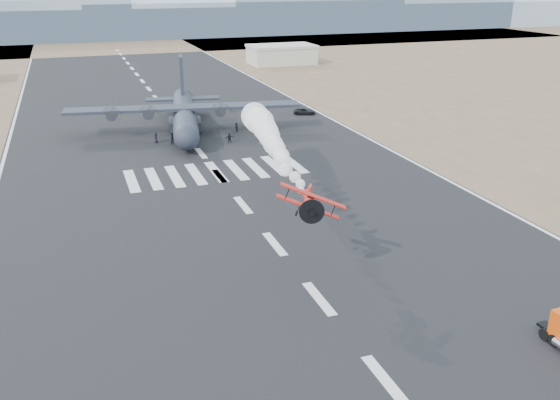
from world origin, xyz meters
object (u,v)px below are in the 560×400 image
crew_f (230,138)px  aerobatic_biplane (310,202)px  crew_d (183,133)px  crew_a (250,126)px  hangar_right (282,54)px  crew_e (156,138)px  crew_h (173,140)px  crew_b (236,127)px  support_vehicle (304,111)px  crew_c (181,142)px  transport_aircraft (184,114)px  crew_g (187,135)px

crew_f → aerobatic_biplane: bearing=-108.1°
crew_d → crew_a: bearing=41.9°
hangar_right → crew_e: size_ratio=11.35×
crew_e → crew_h: bearing=73.5°
hangar_right → crew_f: 94.12m
crew_d → crew_b: bearing=41.4°
support_vehicle → crew_c: (-28.25, -15.71, 0.19)m
crew_d → crew_h: crew_h is taller
aerobatic_biplane → crew_c: size_ratio=3.72×
crew_a → crew_d: bearing=-137.6°
aerobatic_biplane → crew_h: (-4.07, 50.46, -6.62)m
transport_aircraft → crew_d: (-1.22, -4.45, -2.30)m
aerobatic_biplane → crew_f: (5.28, 48.50, -6.61)m
hangar_right → aerobatic_biplane: bearing=-108.7°
hangar_right → crew_e: (-51.81, -81.22, -2.11)m
aerobatic_biplane → transport_aircraft: size_ratio=0.14×
hangar_right → crew_b: (-36.99, -78.61, -2.17)m
crew_e → support_vehicle: bearing=132.6°
crew_e → crew_c: bearing=64.4°
crew_g → crew_d: bearing=119.3°
crew_d → crew_f: size_ratio=0.93×
hangar_right → crew_d: size_ratio=13.12×
hangar_right → transport_aircraft: bearing=-121.4°
transport_aircraft → support_vehicle: transport_aircraft is taller
hangar_right → support_vehicle: (-19.99, -69.47, -2.39)m
hangar_right → crew_d: 91.71m
crew_f → crew_b: bearing=53.7°
crew_b → crew_f: crew_f is taller
support_vehicle → crew_h: bearing=136.8°
crew_f → crew_c: bearing=168.1°
crew_d → support_vehicle: bearing=59.2°
crew_d → crew_g: crew_g is taller
crew_b → crew_e: (-14.82, -2.60, 0.07)m
transport_aircraft → hangar_right: bearing=68.3°
crew_a → aerobatic_biplane: bearing=-60.8°
crew_c → support_vehicle: bearing=-20.5°
aerobatic_biplane → support_vehicle: 69.34m
crew_f → crew_h: (-9.35, 1.96, -0.01)m
crew_c → crew_b: bearing=-19.3°
transport_aircraft → crew_g: transport_aircraft is taller
crew_d → transport_aircraft: bearing=114.4°
hangar_right → transport_aircraft: transport_aircraft is taller
transport_aircraft → crew_b: 9.73m
crew_c → crew_e: size_ratio=0.89×
crew_d → crew_g: 2.30m
crew_d → crew_g: (0.26, -2.29, 0.09)m
crew_d → crew_e: bearing=-115.7°
crew_a → crew_f: bearing=-89.4°
crew_a → crew_c: crew_a is taller
transport_aircraft → crew_f: bearing=-53.1°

